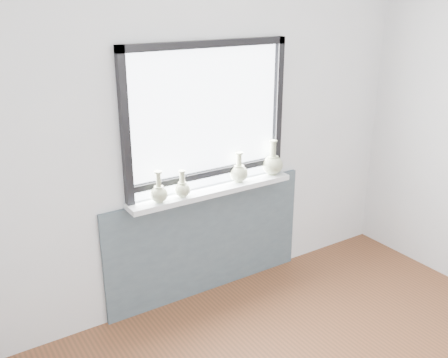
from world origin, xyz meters
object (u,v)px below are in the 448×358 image
vase_a (159,193)px  vase_b (182,188)px  vase_c (239,172)px  vase_d (273,164)px  windowsill (212,190)px

vase_a → vase_b: vase_a is taller
vase_a → vase_c: size_ratio=0.96×
vase_c → vase_a: bearing=-177.1°
vase_c → vase_d: 0.32m
vase_b → vase_a: bearing=179.6°
vase_b → vase_d: size_ratio=0.70×
windowsill → vase_c: 0.26m
vase_b → vase_c: vase_c is taller
windowsill → vase_b: vase_b is taller
vase_b → windowsill: bearing=6.1°
vase_c → windowsill: bearing=-178.1°
vase_d → vase_c: bearing=179.2°
vase_a → vase_c: vase_c is taller
windowsill → vase_b: size_ratio=6.81×
vase_d → windowsill: bearing=-179.6°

